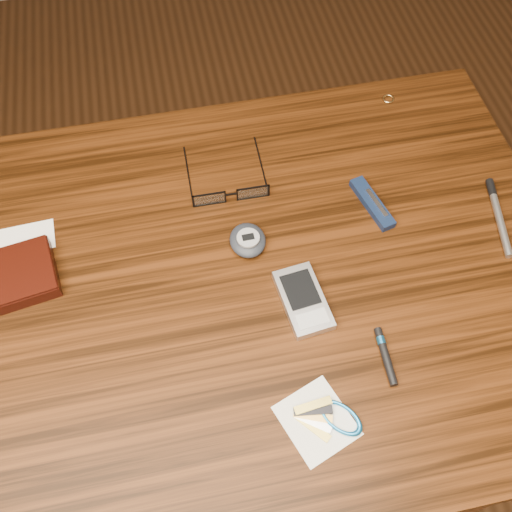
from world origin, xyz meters
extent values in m
plane|color=#472814|center=(0.00, 0.00, 0.00)|extent=(3.80, 3.80, 0.00)
cube|color=#3C1C09|center=(0.00, 0.00, 0.73)|extent=(1.00, 0.70, 0.03)
cylinder|color=#4C2814|center=(0.45, -0.30, 0.36)|extent=(0.05, 0.05, 0.71)
cylinder|color=#4C2814|center=(-0.45, 0.30, 0.36)|extent=(0.05, 0.05, 0.71)
cylinder|color=#4C2814|center=(0.45, 0.30, 0.36)|extent=(0.05, 0.05, 0.71)
cube|color=black|center=(-0.30, 0.06, 0.76)|extent=(0.13, 0.11, 0.02)
cube|color=black|center=(-0.30, 0.06, 0.77)|extent=(0.13, 0.11, 0.00)
cube|color=white|center=(-0.29, 0.13, 0.75)|extent=(0.09, 0.06, 0.00)
cube|color=black|center=(0.00, 0.14, 0.76)|extent=(0.05, 0.00, 0.03)
cube|color=silver|center=(0.00, 0.14, 0.76)|extent=(0.05, 0.00, 0.02)
cylinder|color=black|center=(-0.03, 0.20, 0.75)|extent=(0.00, 0.12, 0.00)
cube|color=black|center=(0.06, 0.14, 0.76)|extent=(0.05, 0.00, 0.03)
cube|color=silver|center=(0.06, 0.14, 0.76)|extent=(0.05, 0.00, 0.02)
cylinder|color=black|center=(0.09, 0.20, 0.75)|extent=(0.00, 0.12, 0.00)
cube|color=black|center=(0.03, 0.14, 0.77)|extent=(0.02, 0.00, 0.00)
torus|color=tan|center=(0.34, 0.30, 0.75)|extent=(0.03, 0.03, 0.00)
cube|color=#BABABF|center=(0.09, -0.05, 0.76)|extent=(0.07, 0.11, 0.01)
cube|color=black|center=(0.09, -0.04, 0.76)|extent=(0.05, 0.06, 0.00)
cube|color=#ACB0B5|center=(0.10, -0.09, 0.76)|extent=(0.05, 0.03, 0.00)
ellipsoid|color=#20232C|center=(0.04, 0.06, 0.76)|extent=(0.05, 0.06, 0.02)
cylinder|color=gray|center=(0.04, 0.05, 0.77)|extent=(0.03, 0.03, 0.00)
cube|color=black|center=(0.04, 0.05, 0.77)|extent=(0.02, 0.01, 0.00)
cube|color=white|center=(0.07, -0.22, 0.75)|extent=(0.11, 0.11, 0.00)
torus|color=#186CB4|center=(0.10, -0.22, 0.75)|extent=(0.07, 0.07, 0.01)
cube|color=olive|center=(0.06, -0.22, 0.75)|extent=(0.04, 0.04, 0.00)
cube|color=silver|center=(0.07, -0.22, 0.75)|extent=(0.05, 0.04, 0.00)
cube|color=#AC843D|center=(0.07, -0.21, 0.76)|extent=(0.05, 0.03, 0.00)
cube|color=black|center=(0.07, -0.21, 0.76)|extent=(0.05, 0.02, 0.00)
cube|color=olive|center=(0.07, -0.20, 0.76)|extent=(0.05, 0.02, 0.00)
cube|color=#0E1E3A|center=(0.24, 0.09, 0.76)|extent=(0.05, 0.10, 0.01)
cube|color=silver|center=(0.24, 0.08, 0.76)|extent=(0.02, 0.06, 0.00)
cylinder|color=#B6B6BB|center=(0.42, 0.02, 0.76)|extent=(0.04, 0.14, 0.01)
cylinder|color=black|center=(0.43, 0.08, 0.76)|extent=(0.02, 0.03, 0.01)
cylinder|color=black|center=(0.18, -0.15, 0.76)|extent=(0.01, 0.08, 0.01)
cylinder|color=#1F6BAD|center=(0.18, -0.13, 0.76)|extent=(0.01, 0.01, 0.01)
camera|label=1|loc=(-0.04, -0.39, 1.46)|focal=40.00mm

